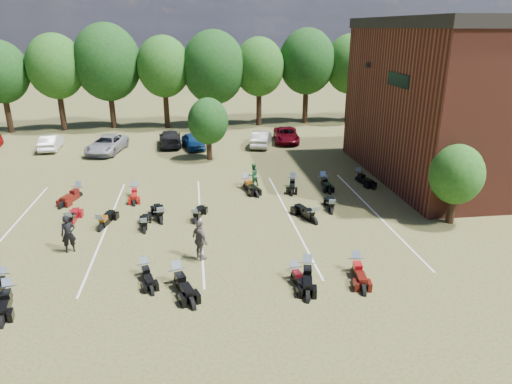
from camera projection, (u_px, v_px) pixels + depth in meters
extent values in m
plane|color=brown|center=(262.00, 242.00, 22.69)|extent=(160.00, 160.00, 0.00)
imported|color=#B6B6BB|center=(51.00, 142.00, 39.49)|extent=(1.57, 4.03, 1.31)
imported|color=gray|center=(107.00, 144.00, 38.57)|extent=(3.36, 5.52, 1.43)
imported|color=black|center=(170.00, 138.00, 40.85)|extent=(2.21, 4.85, 1.38)
imported|color=navy|center=(193.00, 141.00, 39.92)|extent=(2.35, 4.06, 1.30)
imported|color=#B0B0AB|center=(261.00, 138.00, 40.67)|extent=(2.52, 4.47, 1.39)
imported|color=#53040F|center=(286.00, 135.00, 42.16)|extent=(2.72, 4.94, 1.31)
imported|color=#3C3B40|center=(369.00, 135.00, 42.20)|extent=(2.85, 5.04, 1.38)
imported|color=black|center=(68.00, 234.00, 21.42)|extent=(0.76, 0.61, 1.82)
imported|color=#225D35|center=(253.00, 175.00, 30.32)|extent=(0.97, 0.90, 1.60)
imported|color=#4F4943|center=(200.00, 240.00, 20.68)|extent=(0.99, 1.22, 1.93)
cube|color=black|center=(367.00, 65.00, 32.49)|extent=(0.30, 0.40, 0.30)
cube|color=black|center=(398.00, 80.00, 28.02)|extent=(0.06, 3.00, 0.80)
cylinder|color=black|center=(16.00, 111.00, 46.31)|extent=(0.58, 0.58, 4.08)
ellipsoid|color=#1E4C19|center=(8.00, 67.00, 44.84)|extent=(6.00, 6.00, 6.90)
cylinder|color=black|center=(67.00, 110.00, 46.95)|extent=(0.58, 0.58, 4.08)
ellipsoid|color=#1E4C19|center=(61.00, 67.00, 45.48)|extent=(6.00, 6.00, 6.90)
cylinder|color=black|center=(117.00, 109.00, 47.59)|extent=(0.57, 0.58, 4.08)
ellipsoid|color=#1E4C19|center=(113.00, 66.00, 46.12)|extent=(6.00, 6.00, 6.90)
cylinder|color=black|center=(166.00, 107.00, 48.23)|extent=(0.57, 0.58, 4.08)
ellipsoid|color=#1E4C19|center=(163.00, 66.00, 46.76)|extent=(6.00, 6.00, 6.90)
cylinder|color=black|center=(213.00, 106.00, 48.87)|extent=(0.58, 0.58, 4.08)
ellipsoid|color=#1E4C19|center=(212.00, 65.00, 47.40)|extent=(6.00, 6.00, 6.90)
cylinder|color=black|center=(259.00, 105.00, 49.50)|extent=(0.57, 0.58, 4.08)
ellipsoid|color=#1E4C19|center=(259.00, 64.00, 48.04)|extent=(6.00, 6.00, 6.90)
cylinder|color=black|center=(304.00, 104.00, 50.14)|extent=(0.57, 0.58, 4.08)
ellipsoid|color=#1E4C19|center=(305.00, 64.00, 48.68)|extent=(6.00, 6.00, 6.90)
cylinder|color=black|center=(348.00, 103.00, 50.78)|extent=(0.57, 0.58, 4.08)
ellipsoid|color=#1E4C19|center=(351.00, 64.00, 49.32)|extent=(6.00, 6.00, 6.90)
cylinder|color=black|center=(391.00, 102.00, 51.42)|extent=(0.58, 0.58, 4.08)
ellipsoid|color=#1E4C19|center=(394.00, 63.00, 49.96)|extent=(6.00, 6.00, 6.90)
cylinder|color=black|center=(432.00, 101.00, 52.06)|extent=(0.58, 0.58, 4.08)
ellipsoid|color=#1E4C19|center=(437.00, 63.00, 50.59)|extent=(6.00, 6.00, 6.90)
cylinder|color=black|center=(451.00, 208.00, 24.67)|extent=(0.24, 0.24, 1.71)
sphere|color=#1E4C19|center=(457.00, 174.00, 24.02)|extent=(2.80, 2.80, 2.80)
cylinder|color=black|center=(209.00, 148.00, 36.54)|extent=(0.24, 0.24, 1.90)
sphere|color=#1E4C19|center=(208.00, 121.00, 35.81)|extent=(3.20, 3.20, 3.20)
cube|color=silver|center=(8.00, 232.00, 23.82)|extent=(0.10, 14.00, 0.01)
cube|color=silver|center=(107.00, 226.00, 24.46)|extent=(0.10, 14.00, 0.01)
cube|color=silver|center=(201.00, 221.00, 25.09)|extent=(0.10, 14.00, 0.01)
cube|color=silver|center=(289.00, 216.00, 25.73)|extent=(0.10, 14.00, 0.01)
cube|color=silver|center=(374.00, 212.00, 26.37)|extent=(0.10, 14.00, 0.01)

